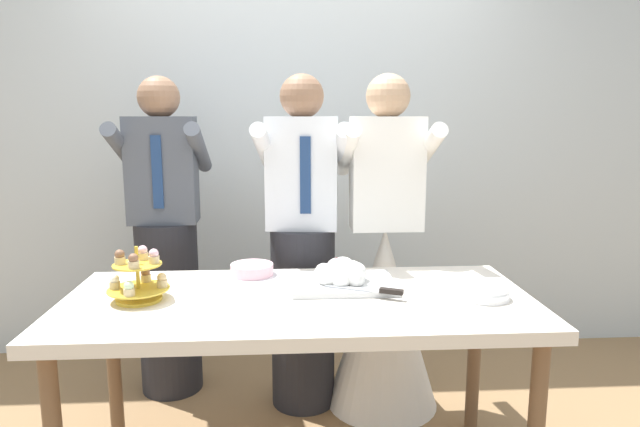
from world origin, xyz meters
name	(u,v)px	position (x,y,z in m)	size (l,w,h in m)	color
rear_wall	(292,118)	(0.00, 1.37, 1.45)	(5.20, 0.10, 2.90)	silver
dessert_table	(299,315)	(0.00, 0.00, 0.70)	(1.80, 0.80, 0.78)	silver
cupcake_stand	(138,279)	(-0.60, 0.00, 0.86)	(0.23, 0.23, 0.21)	gold
main_cake_tray	(342,277)	(0.18, 0.13, 0.82)	(0.42, 0.36, 0.12)	silver
plate_stack	(484,293)	(0.71, -0.06, 0.80)	(0.19, 0.19, 0.04)	white
round_cake	(252,271)	(-0.19, 0.28, 0.80)	(0.24, 0.24, 0.06)	white
person_groom	(303,262)	(0.04, 0.62, 0.75)	(0.51, 0.53, 1.66)	#232328
person_bride	(384,294)	(0.44, 0.58, 0.58)	(0.56, 0.56, 1.66)	white
person_guest	(167,255)	(-0.67, 0.81, 0.75)	(0.47, 0.49, 1.66)	#232328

